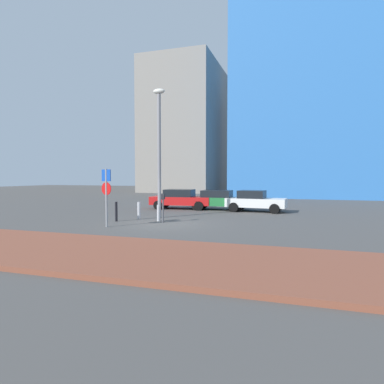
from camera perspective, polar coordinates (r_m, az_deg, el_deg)
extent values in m
plane|color=#4C4947|center=(16.75, -4.63, -5.49)|extent=(120.00, 120.00, 0.00)
cube|color=brown|center=(10.86, -18.58, -9.75)|extent=(40.00, 4.48, 0.14)
cube|color=red|center=(24.15, -1.86, -1.49)|extent=(4.55, 2.08, 0.59)
cube|color=black|center=(24.16, -2.19, -0.17)|extent=(2.16, 1.77, 0.53)
cylinder|color=black|center=(24.68, 2.07, -2.09)|extent=(0.65, 0.26, 0.64)
cylinder|color=black|center=(22.95, 1.18, -2.45)|extent=(0.65, 0.26, 0.64)
cylinder|color=black|center=(25.46, -4.60, -1.95)|extent=(0.65, 0.26, 0.64)
cylinder|color=black|center=(23.78, -5.94, -2.29)|extent=(0.65, 0.26, 0.64)
cube|color=#237238|center=(23.52, 4.78, -1.62)|extent=(4.33, 1.69, 0.59)
cube|color=black|center=(23.52, 4.35, -0.30)|extent=(2.07, 1.55, 0.49)
cylinder|color=black|center=(24.09, 8.63, -2.24)|extent=(0.64, 0.22, 0.64)
cylinder|color=black|center=(22.44, 7.97, -2.60)|extent=(0.64, 0.22, 0.64)
cylinder|color=black|center=(24.71, 1.88, -2.09)|extent=(0.64, 0.22, 0.64)
cylinder|color=black|center=(23.10, 0.76, -2.42)|extent=(0.64, 0.22, 0.64)
cube|color=white|center=(22.65, 11.07, -1.82)|extent=(4.06, 1.97, 0.59)
cube|color=black|center=(22.67, 10.37, -0.39)|extent=(1.84, 1.67, 0.52)
cylinder|color=black|center=(23.30, 14.70, -2.47)|extent=(0.65, 0.27, 0.64)
cylinder|color=black|center=(21.64, 14.14, -2.85)|extent=(0.65, 0.27, 0.64)
cylinder|color=black|center=(23.78, 8.27, -2.30)|extent=(0.65, 0.27, 0.64)
cylinder|color=black|center=(22.16, 7.24, -2.66)|extent=(0.65, 0.27, 0.64)
cylinder|color=gray|center=(15.93, -14.65, -1.03)|extent=(0.10, 0.10, 2.74)
cube|color=#1447B7|center=(15.89, -14.70, 2.82)|extent=(0.54, 0.17, 0.55)
cylinder|color=red|center=(15.90, -14.67, 0.56)|extent=(0.59, 0.17, 0.60)
cylinder|color=#4C4C51|center=(16.96, -5.06, -3.33)|extent=(0.08, 0.08, 1.21)
cube|color=black|center=(16.90, -5.07, -0.81)|extent=(0.18, 0.14, 0.28)
cylinder|color=gray|center=(19.00, -5.72, 6.18)|extent=(0.20, 0.20, 7.08)
ellipsoid|color=silver|center=(19.57, -5.78, 17.03)|extent=(0.70, 0.36, 0.30)
cylinder|color=#B7B7BC|center=(18.51, -9.21, -3.23)|extent=(0.18, 0.18, 0.96)
cylinder|color=black|center=(17.91, -13.03, -3.33)|extent=(0.13, 0.13, 1.04)
cylinder|color=#B7B7BC|center=(17.63, -5.83, -3.67)|extent=(0.18, 0.18, 0.86)
cube|color=#3372BF|center=(46.84, 21.13, 18.23)|extent=(19.80, 17.63, 30.11)
cube|color=gray|center=(54.34, -1.00, 10.85)|extent=(10.77, 15.26, 20.15)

